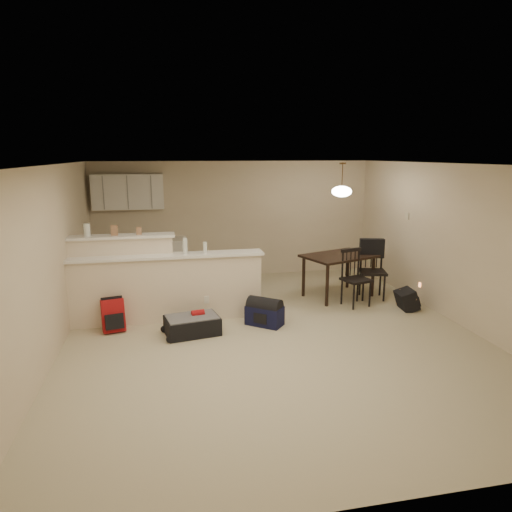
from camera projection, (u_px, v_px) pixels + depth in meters
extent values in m
plane|color=#BAAF8F|center=(272.00, 334.00, 6.86)|extent=(7.00, 7.00, 0.00)
plane|color=white|center=(273.00, 164.00, 6.31)|extent=(7.00, 7.00, 0.00)
cube|color=beige|center=(235.00, 219.00, 9.93)|extent=(6.00, 0.02, 2.50)
cube|color=beige|center=(388.00, 354.00, 3.24)|extent=(6.00, 0.02, 2.50)
cube|color=beige|center=(51.00, 262.00, 6.00)|extent=(0.02, 7.00, 2.50)
cube|color=beige|center=(458.00, 245.00, 7.17)|extent=(0.02, 7.00, 2.50)
cube|color=beige|center=(168.00, 289.00, 7.31)|extent=(3.00, 0.28, 1.05)
cube|color=white|center=(167.00, 256.00, 7.19)|extent=(3.08, 0.38, 0.04)
cube|color=beige|center=(123.00, 279.00, 7.35)|extent=(1.60, 0.24, 1.35)
cube|color=white|center=(121.00, 236.00, 7.20)|extent=(1.68, 0.34, 0.04)
cube|color=white|center=(128.00, 192.00, 9.19)|extent=(1.40, 0.34, 0.70)
cube|color=white|center=(142.00, 263.00, 9.42)|extent=(1.80, 0.60, 0.90)
cube|color=beige|center=(407.00, 216.00, 8.59)|extent=(0.02, 0.12, 0.12)
cylinder|color=silver|center=(87.00, 230.00, 7.08)|extent=(0.10, 0.10, 0.20)
cube|color=#9A6E4F|center=(114.00, 230.00, 7.16)|extent=(0.10, 0.07, 0.16)
cube|color=#9A6E4F|center=(139.00, 231.00, 7.24)|extent=(0.08, 0.06, 0.12)
cylinder|color=silver|center=(185.00, 246.00, 7.22)|extent=(0.07, 0.07, 0.26)
cylinder|color=silver|center=(205.00, 248.00, 7.29)|extent=(0.06, 0.06, 0.18)
cube|color=black|center=(339.00, 256.00, 8.51)|extent=(1.50, 1.24, 0.04)
cylinder|color=black|center=(327.00, 285.00, 8.03)|extent=(0.06, 0.06, 0.76)
cylinder|color=black|center=(373.00, 277.00, 8.59)|extent=(0.06, 0.06, 0.76)
cylinder|color=black|center=(304.00, 277.00, 8.60)|extent=(0.06, 0.06, 0.76)
cylinder|color=black|center=(348.00, 269.00, 9.16)|extent=(0.06, 0.06, 0.76)
cylinder|color=brown|center=(342.00, 176.00, 8.19)|extent=(0.02, 0.02, 0.50)
cylinder|color=brown|center=(343.00, 163.00, 8.14)|extent=(0.12, 0.12, 0.03)
ellipsoid|color=white|center=(342.00, 191.00, 8.25)|extent=(0.36, 0.36, 0.20)
cube|color=black|center=(192.00, 325.00, 6.83)|extent=(0.86, 0.64, 0.26)
cube|color=#A81316|center=(113.00, 315.00, 6.92)|extent=(0.37, 0.27, 0.49)
cube|color=black|center=(265.00, 316.00, 7.19)|extent=(0.63, 0.59, 0.31)
cube|color=black|center=(407.00, 300.00, 7.90)|extent=(0.31, 0.41, 0.34)
cube|color=#9A6E4F|center=(406.00, 301.00, 7.91)|extent=(0.15, 0.37, 0.29)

